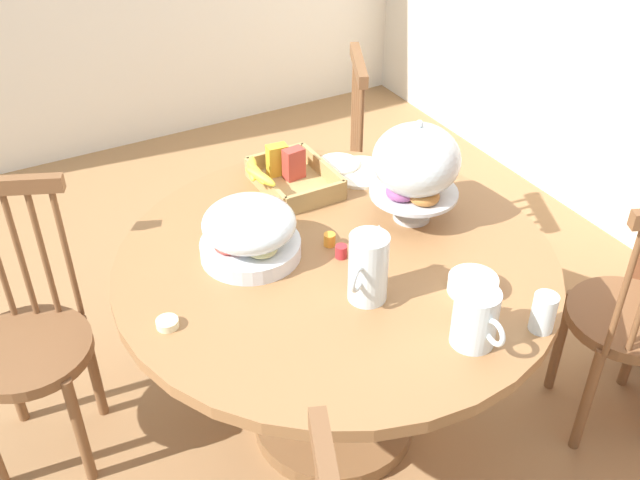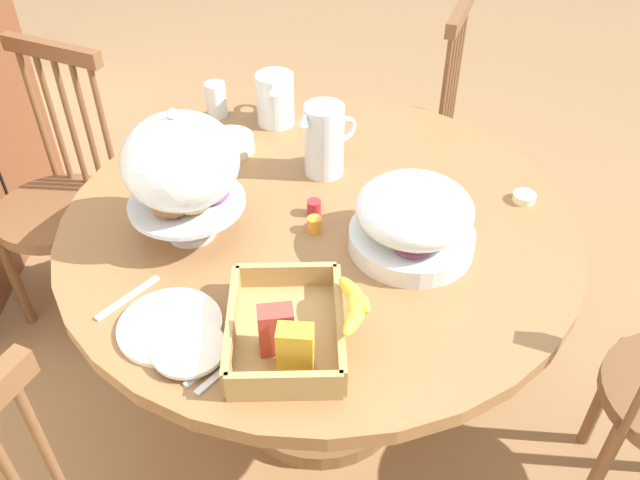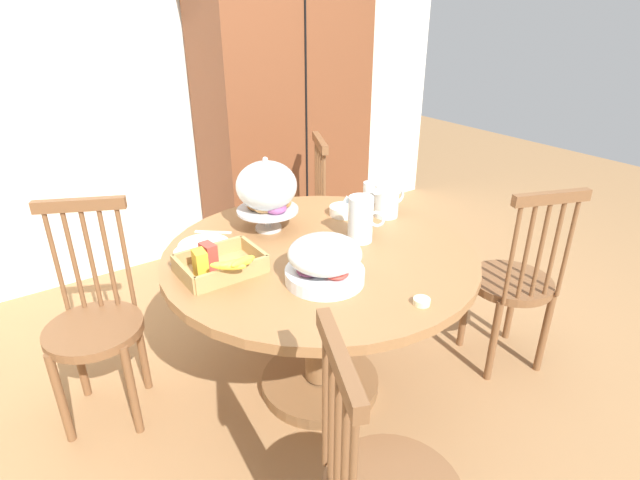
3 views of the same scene
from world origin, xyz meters
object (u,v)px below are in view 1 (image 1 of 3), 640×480
(windsor_chair_by_cabinet, at_px, (632,323))
(milk_pitcher, at_px, (368,271))
(windsor_chair_far_side, at_px, (29,345))
(cereal_bowl, at_px, (473,285))
(butter_dish, at_px, (167,323))
(drinking_glass, at_px, (544,313))
(china_plate_small, at_px, (338,164))
(dining_table, at_px, (335,306))
(fruit_platter_covered, at_px, (250,232))
(orange_juice_pitcher, at_px, (475,320))
(pastry_stand_with_dome, at_px, (416,164))
(windsor_chair_facing_door, at_px, (324,177))
(cereal_basket, at_px, (288,175))
(china_plate_large, at_px, (361,172))

(windsor_chair_by_cabinet, xyz_separation_m, milk_pitcher, (-0.24, -0.87, 0.38))
(windsor_chair_far_side, bearing_deg, cereal_bowl, 57.37)
(milk_pitcher, xyz_separation_m, butter_dish, (-0.15, -0.52, -0.08))
(drinking_glass, bearing_deg, china_plate_small, -177.68)
(dining_table, height_order, fruit_platter_covered, fruit_platter_covered)
(dining_table, bearing_deg, drinking_glass, 30.33)
(windsor_chair_far_side, height_order, cereal_bowl, windsor_chair_far_side)
(dining_table, relative_size, orange_juice_pitcher, 6.71)
(orange_juice_pitcher, xyz_separation_m, cereal_bowl, (-0.16, 0.13, -0.05))
(windsor_chair_far_side, bearing_deg, pastry_stand_with_dome, 74.36)
(windsor_chair_facing_door, bearing_deg, cereal_basket, -41.65)
(fruit_platter_covered, relative_size, china_plate_large, 1.36)
(windsor_chair_facing_door, relative_size, cereal_bowl, 6.96)
(windsor_chair_by_cabinet, bearing_deg, windsor_chair_facing_door, -162.11)
(windsor_chair_by_cabinet, bearing_deg, butter_dish, -105.57)
(dining_table, xyz_separation_m, china_plate_small, (-0.46, 0.27, 0.21))
(china_plate_large, relative_size, cereal_bowl, 1.57)
(orange_juice_pitcher, height_order, cereal_basket, orange_juice_pitcher)
(windsor_chair_facing_door, bearing_deg, china_plate_large, -13.52)
(cereal_basket, relative_size, china_plate_small, 2.11)
(cereal_basket, bearing_deg, fruit_platter_covered, -42.58)
(fruit_platter_covered, relative_size, drinking_glass, 2.73)
(windsor_chair_facing_door, relative_size, orange_juice_pitcher, 4.96)
(butter_dish, bearing_deg, orange_juice_pitcher, 56.95)
(orange_juice_pitcher, height_order, cereal_bowl, orange_juice_pitcher)
(dining_table, xyz_separation_m, orange_juice_pitcher, (0.48, 0.12, 0.26))
(windsor_chair_far_side, height_order, milk_pitcher, windsor_chair_far_side)
(orange_juice_pitcher, distance_m, cereal_bowl, 0.21)
(pastry_stand_with_dome, xyz_separation_m, fruit_platter_covered, (-0.06, -0.53, -0.11))
(pastry_stand_with_dome, bearing_deg, drinking_glass, -0.54)
(orange_juice_pitcher, relative_size, cereal_basket, 0.62)
(drinking_glass, bearing_deg, milk_pitcher, -135.01)
(orange_juice_pitcher, xyz_separation_m, milk_pitcher, (-0.28, -0.14, 0.02))
(windsor_chair_facing_door, relative_size, cereal_basket, 3.09)
(fruit_platter_covered, xyz_separation_m, china_plate_large, (-0.25, 0.54, -0.08))
(windsor_chair_by_cabinet, height_order, milk_pitcher, windsor_chair_by_cabinet)
(cereal_basket, distance_m, cereal_bowl, 0.78)
(pastry_stand_with_dome, xyz_separation_m, orange_juice_pitcher, (0.55, -0.19, -0.12))
(china_plate_small, xyz_separation_m, butter_dish, (0.51, -0.81, -0.01))
(pastry_stand_with_dome, height_order, butter_dish, pastry_stand_with_dome)
(china_plate_small, distance_m, cereal_bowl, 0.78)
(windsor_chair_facing_door, relative_size, china_plate_small, 6.50)
(windsor_chair_far_side, bearing_deg, china_plate_small, 92.86)
(pastry_stand_with_dome, relative_size, china_plate_small, 2.29)
(windsor_chair_facing_door, distance_m, milk_pitcher, 1.21)
(windsor_chair_by_cabinet, distance_m, windsor_chair_facing_door, 1.36)
(dining_table, height_order, china_plate_large, china_plate_large)
(fruit_platter_covered, height_order, milk_pitcher, milk_pitcher)
(dining_table, height_order, china_plate_small, china_plate_small)
(windsor_chair_far_side, distance_m, milk_pitcher, 1.11)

